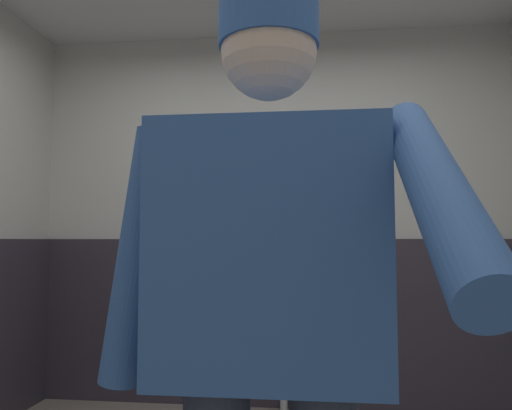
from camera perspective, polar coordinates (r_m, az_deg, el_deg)
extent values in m
cube|color=#B2B2AD|center=(3.41, 1.79, -1.25)|extent=(3.89, 0.12, 2.62)
cube|color=#2D2833|center=(3.38, 1.72, -13.80)|extent=(3.29, 0.03, 1.14)
cube|color=white|center=(3.33, 3.32, -9.52)|extent=(0.40, 0.05, 0.65)
cube|color=white|center=(3.16, 3.15, -10.71)|extent=(0.34, 0.30, 0.45)
cylinder|color=#B7BABF|center=(3.30, 3.29, -4.43)|extent=(0.04, 0.04, 0.24)
cylinder|color=#B7BABF|center=(3.38, 3.32, -18.90)|extent=(0.05, 0.05, 0.55)
cube|color=#335999|center=(1.01, 1.58, -5.52)|extent=(0.48, 0.24, 0.53)
cylinder|color=#335999|center=(1.07, -13.84, -5.83)|extent=(0.17, 0.09, 0.56)
cylinder|color=#335999|center=(0.81, 20.65, 2.12)|extent=(0.09, 0.50, 0.39)
sphere|color=beige|center=(1.09, 1.53, 17.78)|extent=(0.21, 0.21, 0.21)
cylinder|color=#335999|center=(1.11, 1.53, 20.52)|extent=(0.22, 0.22, 0.09)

